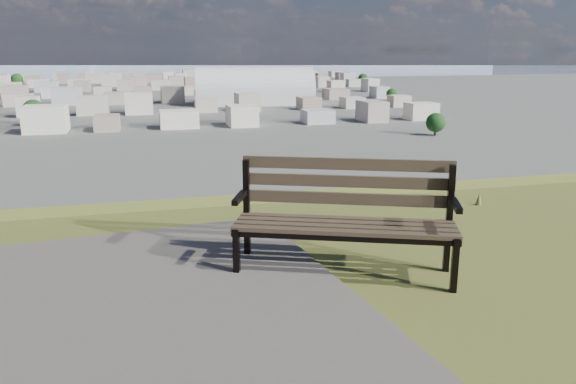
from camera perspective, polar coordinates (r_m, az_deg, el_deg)
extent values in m
cube|color=#463A28|center=(4.85, 5.68, -4.12)|extent=(1.86, 0.83, 0.04)
cube|color=#463A28|center=(4.97, 5.74, -3.65)|extent=(1.86, 0.83, 0.04)
cube|color=#463A28|center=(5.10, 5.79, -3.20)|extent=(1.86, 0.83, 0.04)
cube|color=#463A28|center=(5.22, 5.84, -2.77)|extent=(1.86, 0.83, 0.04)
cube|color=#463A28|center=(5.26, 5.92, -0.67)|extent=(1.84, 0.78, 0.11)
cube|color=#463A28|center=(5.25, 5.98, 1.08)|extent=(1.84, 0.78, 0.11)
cube|color=#463A28|center=(5.24, 6.03, 2.84)|extent=(1.84, 0.78, 0.11)
cube|color=black|center=(5.02, -5.25, -6.36)|extent=(0.08, 0.08, 0.48)
cube|color=black|center=(5.38, -4.20, -1.99)|extent=(0.08, 0.08, 1.01)
cube|color=black|center=(5.16, -4.76, -3.35)|extent=(0.26, 0.53, 0.05)
cube|color=black|center=(5.03, -4.96, -0.57)|extent=(0.20, 0.39, 0.05)
cube|color=black|center=(4.97, 16.58, -7.14)|extent=(0.08, 0.08, 0.48)
cube|color=black|center=(5.33, 16.04, -2.68)|extent=(0.08, 0.08, 1.01)
cube|color=black|center=(5.11, 16.39, -4.08)|extent=(0.26, 0.53, 0.05)
cube|color=black|center=(4.98, 16.70, -1.28)|extent=(0.20, 0.39, 0.05)
cube|color=black|center=(4.85, 5.66, -4.71)|extent=(1.84, 0.79, 0.04)
cube|color=black|center=(5.25, 5.83, -3.25)|extent=(1.84, 0.79, 0.04)
cube|color=#5E5B52|center=(4.39, -12.30, -12.73)|extent=(3.51, 4.65, 0.09)
cone|color=brown|center=(7.87, 18.83, -0.61)|extent=(0.08, 0.08, 0.18)
cube|color=silver|center=(290.94, -3.43, 9.55)|extent=(61.28, 31.12, 6.55)
cylinder|color=white|center=(290.69, -3.44, 10.19)|extent=(61.28, 31.12, 24.88)
cube|color=#AD9E94|center=(207.30, -24.16, 6.50)|extent=(11.00, 11.00, 7.00)
cube|color=beige|center=(204.73, -17.49, 7.01)|extent=(11.00, 11.00, 7.00)
cube|color=#B6B7BB|center=(204.95, -10.73, 7.42)|extent=(11.00, 11.00, 7.00)
cube|color=beige|center=(207.95, -4.07, 7.73)|extent=(11.00, 11.00, 7.00)
cube|color=gray|center=(213.63, 2.33, 7.92)|extent=(11.00, 11.00, 7.00)
cube|color=beige|center=(221.78, 8.33, 8.02)|extent=(11.00, 11.00, 7.00)
cube|color=beige|center=(232.13, 13.86, 8.03)|extent=(11.00, 11.00, 7.00)
cube|color=#B6B7BB|center=(258.36, -25.08, 7.71)|extent=(11.00, 11.00, 7.00)
cube|color=beige|center=(255.17, -19.74, 8.14)|extent=(11.00, 11.00, 7.00)
cube|color=gray|center=(254.22, -14.30, 8.51)|extent=(11.00, 11.00, 7.00)
cube|color=beige|center=(255.52, -8.85, 8.81)|extent=(11.00, 11.00, 7.00)
cube|color=beige|center=(259.06, -3.50, 9.02)|extent=(11.00, 11.00, 7.00)
cube|color=silver|center=(264.73, 1.66, 9.15)|extent=(11.00, 11.00, 7.00)
cube|color=#AD9E94|center=(272.40, 6.58, 9.21)|extent=(11.00, 11.00, 7.00)
cube|color=beige|center=(281.91, 11.20, 9.20)|extent=(11.00, 11.00, 7.00)
cube|color=beige|center=(309.54, -25.70, 8.51)|extent=(11.00, 11.00, 7.00)
cube|color=beige|center=(305.94, -21.25, 8.89)|extent=(11.00, 11.00, 7.00)
cube|color=silver|center=(304.20, -16.71, 9.23)|extent=(11.00, 11.00, 7.00)
cube|color=#AD9E94|center=(304.35, -12.13, 9.51)|extent=(11.00, 11.00, 7.00)
cube|color=beige|center=(306.38, -7.59, 9.73)|extent=(11.00, 11.00, 7.00)
cube|color=#B6B7BB|center=(310.26, -3.12, 9.89)|extent=(11.00, 11.00, 7.00)
cube|color=beige|center=(315.92, 1.21, 9.98)|extent=(11.00, 11.00, 7.00)
cube|color=gray|center=(323.27, 5.37, 10.02)|extent=(11.00, 11.00, 7.00)
cube|color=beige|center=(332.20, 9.33, 10.01)|extent=(11.00, 11.00, 7.00)
cube|color=beige|center=(360.78, -26.15, 9.09)|extent=(11.00, 11.00, 7.00)
cube|color=#B6B7BB|center=(356.90, -22.33, 9.43)|extent=(11.00, 11.00, 7.00)
cube|color=beige|center=(354.59, -18.44, 9.74)|extent=(11.00, 11.00, 7.00)
cube|color=gray|center=(353.91, -14.51, 10.00)|extent=(11.00, 11.00, 7.00)
cube|color=beige|center=(354.85, -10.58, 10.22)|extent=(11.00, 11.00, 7.00)
cube|color=beige|center=(357.40, -6.68, 10.39)|extent=(11.00, 11.00, 7.00)
cube|color=silver|center=(361.53, -2.85, 10.51)|extent=(11.00, 11.00, 7.00)
cube|color=#AD9E94|center=(367.19, 0.88, 10.58)|extent=(11.00, 11.00, 7.00)
cube|color=beige|center=(374.30, 4.49, 10.61)|extent=(11.00, 11.00, 7.00)
cube|color=#B6B7BB|center=(382.79, 7.95, 10.60)|extent=(11.00, 11.00, 7.00)
cube|color=beige|center=(412.07, -26.48, 9.52)|extent=(11.00, 11.00, 7.00)
cube|color=silver|center=(407.97, -23.14, 9.83)|extent=(11.00, 11.00, 7.00)
cube|color=#AD9E94|center=(405.24, -19.74, 10.11)|extent=(11.00, 11.00, 7.00)
cube|color=beige|center=(403.93, -16.30, 10.36)|extent=(11.00, 11.00, 7.00)
cube|color=#B6B7BB|center=(404.04, -12.85, 10.57)|extent=(11.00, 11.00, 7.00)
cube|color=beige|center=(405.58, -9.40, 10.74)|extent=(11.00, 11.00, 7.00)
cube|color=gray|center=(408.52, -5.99, 10.88)|extent=(11.00, 11.00, 7.00)
cube|color=beige|center=(412.83, -2.64, 10.97)|extent=(11.00, 11.00, 7.00)
cube|color=beige|center=(418.49, 0.64, 11.03)|extent=(11.00, 11.00, 7.00)
cube|color=silver|center=(425.42, 3.82, 11.05)|extent=(11.00, 11.00, 7.00)
cube|color=#AD9E94|center=(433.57, 6.88, 11.04)|extent=(11.00, 11.00, 7.00)
cube|color=gray|center=(463.39, -26.74, 9.85)|extent=(11.00, 11.00, 7.00)
cube|color=beige|center=(459.12, -23.78, 10.14)|extent=(11.00, 11.00, 7.00)
cube|color=beige|center=(456.07, -20.76, 10.39)|extent=(11.00, 11.00, 7.00)
cube|color=silver|center=(454.27, -17.71, 10.63)|extent=(11.00, 11.00, 7.00)
cube|color=#AD9E94|center=(453.73, -14.63, 10.83)|extent=(11.00, 11.00, 7.00)
cube|color=beige|center=(454.47, -11.55, 11.01)|extent=(11.00, 11.00, 7.00)
cube|color=#B6B7BB|center=(456.46, -8.49, 11.15)|extent=(11.00, 11.00, 7.00)
cube|color=beige|center=(459.70, -5.46, 11.26)|extent=(11.00, 11.00, 7.00)
cube|color=gray|center=(464.17, -2.48, 11.34)|extent=(11.00, 11.00, 7.00)
cube|color=beige|center=(469.81, 0.44, 11.38)|extent=(11.00, 11.00, 7.00)
cube|color=beige|center=(476.60, 3.29, 11.40)|extent=(11.00, 11.00, 7.00)
cube|color=silver|center=(484.49, 6.04, 11.39)|extent=(11.00, 11.00, 7.00)
cube|color=beige|center=(514.73, -26.95, 10.12)|extent=(11.00, 11.00, 7.00)
cube|color=gray|center=(510.32, -24.29, 10.38)|extent=(11.00, 11.00, 7.00)
cube|color=beige|center=(507.01, -21.57, 10.62)|extent=(11.00, 11.00, 7.00)
cube|color=beige|center=(504.82, -18.83, 10.84)|extent=(11.00, 11.00, 7.00)
cube|color=silver|center=(503.77, -16.06, 11.04)|extent=(11.00, 11.00, 7.00)
cube|color=#AD9E94|center=(503.86, -13.28, 11.21)|extent=(11.00, 11.00, 7.00)
cube|color=beige|center=(505.09, -10.51, 11.35)|extent=(11.00, 11.00, 7.00)
cube|color=#B6B7BB|center=(507.46, -7.76, 11.47)|extent=(11.00, 11.00, 7.00)
cube|color=beige|center=(510.94, -5.03, 11.56)|extent=(11.00, 11.00, 7.00)
cube|color=gray|center=(515.51, -2.35, 11.63)|extent=(11.00, 11.00, 7.00)
cube|color=beige|center=(521.16, 0.29, 11.67)|extent=(11.00, 11.00, 7.00)
cube|color=beige|center=(527.83, 2.86, 11.68)|extent=(11.00, 11.00, 7.00)
cube|color=silver|center=(535.50, 5.36, 11.68)|extent=(11.00, 11.00, 7.00)
cube|color=beige|center=(566.08, -27.13, 10.34)|extent=(11.00, 11.00, 7.00)
cube|color=gray|center=(561.56, -24.70, 10.58)|extent=(11.00, 11.00, 7.00)
cube|color=beige|center=(558.04, -22.24, 10.81)|extent=(11.00, 11.00, 7.00)
cube|color=beige|center=(555.54, -19.75, 11.01)|extent=(11.00, 11.00, 7.00)
cube|color=silver|center=(554.06, -17.23, 11.20)|extent=(11.00, 11.00, 7.00)
cube|color=#AD9E94|center=(553.62, -14.71, 11.36)|extent=(11.00, 11.00, 7.00)
cube|color=beige|center=(554.22, -12.18, 11.51)|extent=(11.00, 11.00, 7.00)
cube|color=#B6B7BB|center=(555.86, -9.66, 11.63)|extent=(11.00, 11.00, 7.00)
cube|color=beige|center=(558.53, -7.16, 11.73)|extent=(11.00, 11.00, 7.00)
cube|color=gray|center=(562.20, -4.68, 11.81)|extent=(11.00, 11.00, 7.00)
cube|color=beige|center=(566.88, -2.24, 11.86)|extent=(11.00, 11.00, 7.00)
cube|color=beige|center=(572.52, 0.16, 11.90)|extent=(11.00, 11.00, 7.00)
cube|color=silver|center=(579.10, 2.50, 11.91)|extent=(11.00, 11.00, 7.00)
cube|color=#AD9E94|center=(586.58, 4.80, 11.91)|extent=(11.00, 11.00, 7.00)
cylinder|color=black|center=(189.00, 14.70, 5.89)|extent=(0.80, 0.80, 2.10)
sphere|color=black|center=(188.60, 14.77, 6.84)|extent=(6.30, 6.30, 6.30)
cylinder|color=black|center=(227.80, -24.32, 6.53)|extent=(0.80, 0.80, 2.70)
sphere|color=black|center=(227.38, -24.43, 7.54)|extent=(8.10, 8.10, 8.10)
cylinder|color=black|center=(313.41, 10.46, 9.26)|extent=(0.80, 0.80, 1.95)
sphere|color=black|center=(313.18, 10.48, 9.79)|extent=(5.85, 5.85, 5.85)
cylinder|color=black|center=(408.66, -5.98, 10.54)|extent=(0.80, 0.80, 2.25)
sphere|color=black|center=(408.46, -6.00, 11.02)|extent=(6.75, 6.75, 6.75)
cylinder|color=black|center=(472.12, -25.75, 9.76)|extent=(0.80, 0.80, 2.85)
sphere|color=black|center=(471.91, -25.81, 10.28)|extent=(8.55, 8.55, 8.55)
cylinder|color=black|center=(307.10, -6.82, 9.30)|extent=(0.80, 0.80, 2.10)
sphere|color=black|center=(306.85, -6.84, 9.89)|extent=(6.30, 6.30, 6.30)
cylinder|color=black|center=(457.42, 7.61, 10.90)|extent=(0.80, 0.80, 2.55)
sphere|color=black|center=(457.22, 7.63, 11.38)|extent=(7.65, 7.65, 7.65)
cube|color=gray|center=(903.53, -14.83, 12.08)|extent=(2400.00, 700.00, 0.12)
cube|color=#9AA8C0|center=(1401.38, -8.65, 13.91)|extent=(700.00, 220.00, 45.00)
cube|color=#9AA8C0|center=(1574.41, 10.15, 14.15)|extent=(500.00, 220.00, 60.00)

